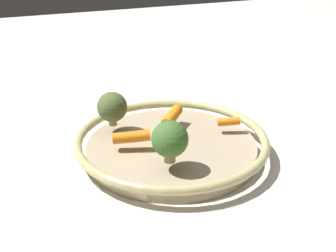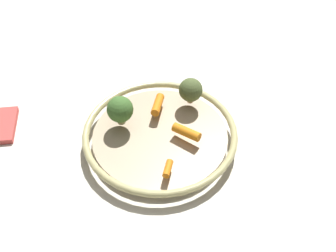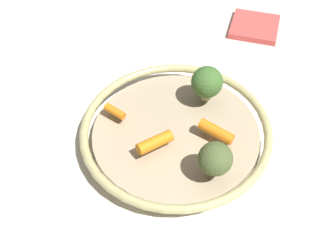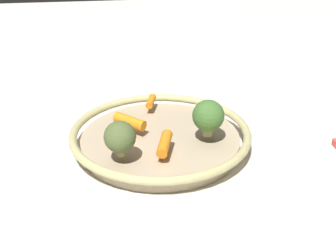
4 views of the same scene
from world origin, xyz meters
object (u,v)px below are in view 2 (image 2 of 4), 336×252
Objects in this scene: baby_carrot_near_rim at (186,132)px; broccoli_floret_mid at (191,90)px; broccoli_floret_edge at (120,110)px; serving_bowl at (160,136)px; baby_carrot_left at (160,104)px; baby_carrot_back at (168,169)px.

baby_carrot_near_rim is 1.01× the size of broccoli_floret_mid.
broccoli_floret_edge is (-0.14, 0.05, 0.03)m from baby_carrot_near_rim.
broccoli_floret_mid is at bearing 18.74° from broccoli_floret_edge.
serving_bowl is 0.13m from broccoli_floret_mid.
baby_carrot_left reaches higher than serving_bowl.
baby_carrot_near_rim is at bearing 62.73° from baby_carrot_back.
baby_carrot_back is at bearing -88.99° from baby_carrot_left.
broccoli_floret_mid is 0.17m from broccoli_floret_edge.
baby_carrot_back is at bearing -86.08° from serving_bowl.
baby_carrot_left is at bearing 91.01° from baby_carrot_back.
baby_carrot_left and baby_carrot_near_rim have the same top height.
broccoli_floret_mid is (0.02, 0.11, 0.03)m from baby_carrot_near_rim.
broccoli_floret_mid reaches higher than baby_carrot_near_rim.
serving_bowl is 5.36× the size of baby_carrot_near_rim.
baby_carrot_left is 0.08m from broccoli_floret_mid.
broccoli_floret_edge is (-0.09, 0.15, 0.03)m from baby_carrot_back.
baby_carrot_back is at bearing -57.73° from broccoli_floret_edge.
baby_carrot_near_rim is 0.11m from baby_carrot_back.
baby_carrot_left is (0.00, 0.07, 0.03)m from serving_bowl.
baby_carrot_back is 0.18m from broccoli_floret_edge.
broccoli_floret_mid is 0.92× the size of broccoli_floret_edge.
baby_carrot_back is (-0.05, -0.09, -0.00)m from baby_carrot_near_rim.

